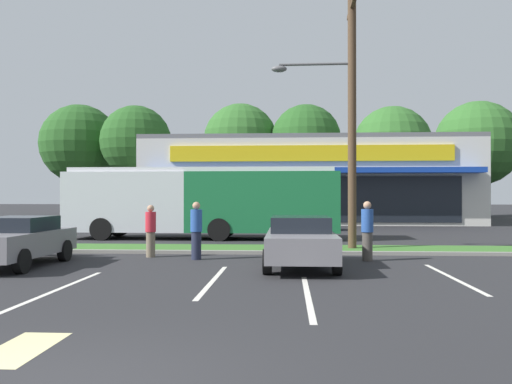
# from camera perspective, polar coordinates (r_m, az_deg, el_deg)

# --- Properties ---
(grass_median) EXTENTS (56.00, 2.20, 0.12)m
(grass_median) POSITION_cam_1_polar(r_m,az_deg,el_deg) (19.38, -3.61, -6.08)
(grass_median) COLOR #386B28
(grass_median) RESTS_ON ground_plane
(curb_lip) EXTENTS (56.00, 0.24, 0.12)m
(curb_lip) POSITION_cam_1_polar(r_m,az_deg,el_deg) (18.17, -4.08, -6.46)
(curb_lip) COLOR gray
(curb_lip) RESTS_ON ground_plane
(parking_stripe_0) EXTENTS (0.12, 4.80, 0.01)m
(parking_stripe_0) POSITION_cam_1_polar(r_m,az_deg,el_deg) (12.15, -20.35, -9.71)
(parking_stripe_0) COLOR silver
(parking_stripe_0) RESTS_ON ground_plane
(parking_stripe_1) EXTENTS (0.12, 4.80, 0.01)m
(parking_stripe_1) POSITION_cam_1_polar(r_m,az_deg,el_deg) (12.55, -4.64, -9.44)
(parking_stripe_1) COLOR silver
(parking_stripe_1) RESTS_ON ground_plane
(parking_stripe_2) EXTENTS (0.12, 4.80, 0.01)m
(parking_stripe_2) POSITION_cam_1_polar(r_m,az_deg,el_deg) (10.75, 5.56, -10.97)
(parking_stripe_2) COLOR silver
(parking_stripe_2) RESTS_ON ground_plane
(parking_stripe_3) EXTENTS (0.12, 4.80, 0.01)m
(parking_stripe_3) POSITION_cam_1_polar(r_m,az_deg,el_deg) (13.78, 20.30, -8.61)
(parking_stripe_3) COLOR silver
(parking_stripe_3) RESTS_ON ground_plane
(lot_arrow) EXTENTS (0.70, 1.60, 0.01)m
(lot_arrow) POSITION_cam_1_polar(r_m,az_deg,el_deg) (7.75, -23.89, -15.10)
(lot_arrow) COLOR beige
(lot_arrow) RESTS_ON ground_plane
(storefront_building) EXTENTS (23.34, 11.98, 6.14)m
(storefront_building) POSITION_cam_1_polar(r_m,az_deg,el_deg) (40.50, 5.50, 1.14)
(storefront_building) COLOR beige
(storefront_building) RESTS_ON ground_plane
(tree_far_left) EXTENTS (7.77, 7.77, 11.04)m
(tree_far_left) POSITION_cam_1_polar(r_m,az_deg,el_deg) (55.81, -18.37, 4.92)
(tree_far_left) COLOR #473323
(tree_far_left) RESTS_ON ground_plane
(tree_left) EXTENTS (6.54, 6.54, 10.34)m
(tree_left) POSITION_cam_1_polar(r_m,az_deg,el_deg) (50.63, -12.77, 5.35)
(tree_left) COLOR #473323
(tree_left) RESTS_ON ground_plane
(tree_mid_left) EXTENTS (7.09, 7.09, 10.83)m
(tree_mid_left) POSITION_cam_1_polar(r_m,az_deg,el_deg) (51.30, -1.67, 5.51)
(tree_mid_left) COLOR #473323
(tree_mid_left) RESTS_ON ground_plane
(tree_mid) EXTENTS (6.49, 6.49, 10.46)m
(tree_mid) POSITION_cam_1_polar(r_m,az_deg,el_deg) (49.72, 5.38, 5.61)
(tree_mid) COLOR #473323
(tree_mid) RESTS_ON ground_plane
(tree_mid_right) EXTENTS (7.10, 7.10, 10.15)m
(tree_mid_right) POSITION_cam_1_polar(r_m,az_deg,el_deg) (50.20, 14.42, 4.87)
(tree_mid_right) COLOR #473323
(tree_mid_right) RESTS_ON ground_plane
(tree_right) EXTENTS (7.97, 7.97, 10.94)m
(tree_right) POSITION_cam_1_polar(r_m,az_deg,el_deg) (54.66, 22.66, 4.83)
(tree_right) COLOR #473323
(tree_right) RESTS_ON ground_plane
(utility_pole) EXTENTS (3.03, 2.40, 9.31)m
(utility_pole) POSITION_cam_1_polar(r_m,az_deg,el_deg) (19.44, 9.80, 8.53)
(utility_pole) COLOR #4C3826
(utility_pole) RESTS_ON ground_plane
(city_bus) EXTENTS (12.45, 2.77, 3.25)m
(city_bus) POSITION_cam_1_polar(r_m,az_deg,el_deg) (24.56, -5.75, -0.90)
(city_bus) COLOR #196638
(city_bus) RESTS_ON ground_plane
(bus_stop_bench) EXTENTS (1.60, 0.45, 0.95)m
(bus_stop_bench) POSITION_cam_1_polar(r_m,az_deg,el_deg) (18.70, -21.45, -4.89)
(bus_stop_bench) COLOR brown
(bus_stop_bench) RESTS_ON ground_plane
(car_0) EXTENTS (4.28, 1.88, 1.54)m
(car_0) POSITION_cam_1_polar(r_m,az_deg,el_deg) (30.68, 4.30, -2.64)
(car_0) COLOR slate
(car_0) RESTS_ON ground_plane
(car_1) EXTENTS (1.96, 4.53, 1.39)m
(car_1) POSITION_cam_1_polar(r_m,az_deg,el_deg) (14.83, 4.80, -5.21)
(car_1) COLOR slate
(car_1) RESTS_ON ground_plane
(car_2) EXTENTS (1.91, 4.21, 1.39)m
(car_2) POSITION_cam_1_polar(r_m,az_deg,el_deg) (16.32, -24.31, -4.75)
(car_2) COLOR slate
(car_2) RESTS_ON ground_plane
(pedestrian_near_bench) EXTENTS (0.34, 0.34, 1.68)m
(pedestrian_near_bench) POSITION_cam_1_polar(r_m,az_deg,el_deg) (17.49, -11.23, -4.11)
(pedestrian_near_bench) COLOR #726651
(pedestrian_near_bench) RESTS_ON ground_plane
(pedestrian_by_pole) EXTENTS (0.36, 0.36, 1.81)m
(pedestrian_by_pole) POSITION_cam_1_polar(r_m,az_deg,el_deg) (16.50, 11.84, -4.10)
(pedestrian_by_pole) COLOR #47423D
(pedestrian_by_pole) RESTS_ON ground_plane
(pedestrian_mid) EXTENTS (0.36, 0.36, 1.79)m
(pedestrian_mid) POSITION_cam_1_polar(r_m,az_deg,el_deg) (16.60, -6.42, -4.13)
(pedestrian_mid) COLOR #1E2338
(pedestrian_mid) RESTS_ON ground_plane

